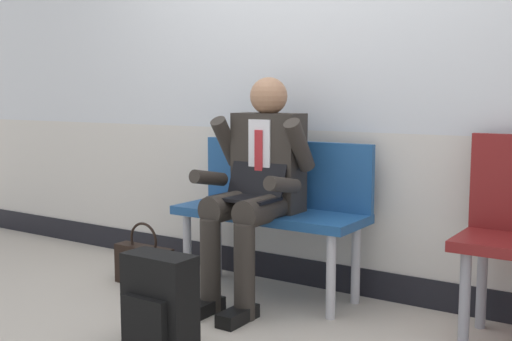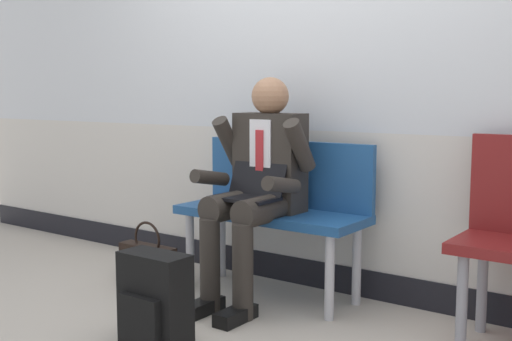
{
  "view_description": "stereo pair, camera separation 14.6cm",
  "coord_description": "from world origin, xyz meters",
  "px_view_note": "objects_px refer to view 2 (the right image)",
  "views": [
    {
      "loc": [
        1.82,
        -2.7,
        1.16
      ],
      "look_at": [
        -0.05,
        0.11,
        0.75
      ],
      "focal_mm": 44.63,
      "sensor_mm": 36.0,
      "label": 1
    },
    {
      "loc": [
        1.94,
        -2.61,
        1.16
      ],
      "look_at": [
        -0.05,
        0.11,
        0.75
      ],
      "focal_mm": 44.63,
      "sensor_mm": 36.0,
      "label": 2
    }
  ],
  "objects_px": {
    "bench_with_person": "(277,203)",
    "handbag": "(148,263)",
    "backpack": "(154,302)",
    "person_seated": "(257,183)"
  },
  "relations": [
    {
      "from": "bench_with_person",
      "to": "handbag",
      "type": "distance_m",
      "value": 0.9
    },
    {
      "from": "bench_with_person",
      "to": "backpack",
      "type": "relative_size",
      "value": 2.54
    },
    {
      "from": "backpack",
      "to": "bench_with_person",
      "type": "bearing_deg",
      "value": 90.27
    },
    {
      "from": "backpack",
      "to": "handbag",
      "type": "height_order",
      "value": "backpack"
    },
    {
      "from": "bench_with_person",
      "to": "person_seated",
      "type": "xyz_separation_m",
      "value": [
        0.0,
        -0.2,
        0.14
      ]
    },
    {
      "from": "handbag",
      "to": "backpack",
      "type": "bearing_deg",
      "value": -42.53
    },
    {
      "from": "person_seated",
      "to": "handbag",
      "type": "height_order",
      "value": "person_seated"
    },
    {
      "from": "person_seated",
      "to": "handbag",
      "type": "relative_size",
      "value": 3.13
    },
    {
      "from": "person_seated",
      "to": "bench_with_person",
      "type": "bearing_deg",
      "value": 90.0
    },
    {
      "from": "bench_with_person",
      "to": "person_seated",
      "type": "distance_m",
      "value": 0.24
    }
  ]
}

